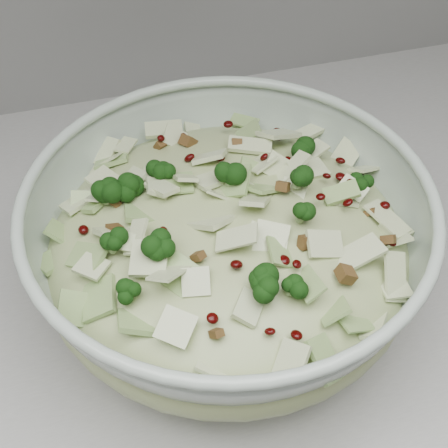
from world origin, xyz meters
name	(u,v)px	position (x,y,z in m)	size (l,w,h in m)	color
mixing_bowl	(228,248)	(-0.62, 1.60, 0.97)	(0.39, 0.39, 0.14)	#A8B9AB
salad	(228,231)	(-0.62, 1.60, 1.00)	(0.38, 0.38, 0.14)	#AEB67C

